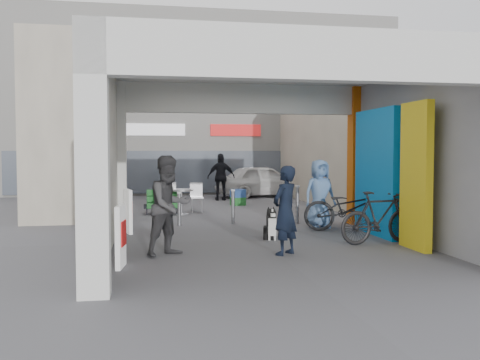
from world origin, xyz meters
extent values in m
plane|color=#4F4F54|center=(0.00, 0.00, 0.00)|extent=(90.00, 90.00, 0.00)
cube|color=silver|center=(-3.00, -4.00, 1.75)|extent=(0.40, 0.40, 3.50)
cube|color=silver|center=(-3.00, 2.00, 1.75)|extent=(0.40, 0.40, 3.50)
cube|color=#CB590B|center=(3.00, 2.00, 1.75)|extent=(0.40, 0.40, 3.50)
plane|color=silver|center=(-3.00, -1.00, 1.75)|extent=(0.00, 6.40, 6.40)
plane|color=#9B9CA1|center=(3.00, -1.00, 1.75)|extent=(0.00, 6.40, 6.40)
cube|color=#0D7CD0|center=(2.70, 0.20, 1.40)|extent=(0.15, 2.00, 2.80)
cube|color=yellow|center=(2.70, -1.60, 1.40)|extent=(0.15, 1.00, 2.80)
plane|color=#B9B9B4|center=(0.00, -1.00, 3.50)|extent=(6.40, 6.40, 0.00)
cube|color=silver|center=(0.00, 2.05, 3.15)|extent=(6.40, 0.30, 0.70)
cube|color=silver|center=(0.00, -4.05, 3.15)|extent=(6.40, 0.30, 0.70)
cube|color=white|center=(0.00, 2.22, 3.10)|extent=(4.20, 0.05, 0.55)
cube|color=silver|center=(0.00, 14.00, 4.00)|extent=(18.00, 4.00, 8.00)
cube|color=#515966|center=(0.00, 11.95, 1.00)|extent=(16.20, 0.06, 1.80)
cube|color=white|center=(-2.00, 11.96, 2.80)|extent=(2.60, 0.06, 0.50)
cube|color=red|center=(1.50, 11.96, 2.80)|extent=(2.20, 0.06, 0.50)
cube|color=#C0B59F|center=(-4.50, 7.50, 2.50)|extent=(2.00, 9.00, 5.00)
cube|color=#C0B59F|center=(4.50, 7.50, 2.50)|extent=(2.00, 9.00, 5.00)
cylinder|color=gray|center=(-1.53, 2.42, 0.42)|extent=(0.09, 0.09, 0.83)
cylinder|color=gray|center=(-0.15, 2.53, 0.43)|extent=(0.09, 0.09, 0.87)
cylinder|color=gray|center=(1.50, 2.30, 0.48)|extent=(0.09, 0.09, 0.97)
cube|color=white|center=(-2.75, -2.28, 0.50)|extent=(0.15, 0.56, 1.00)
cube|color=red|center=(-2.71, -2.28, 0.55)|extent=(0.09, 0.39, 0.40)
cube|color=white|center=(-2.75, 1.40, 0.50)|extent=(0.20, 0.55, 1.00)
cube|color=red|center=(-2.71, 1.40, 0.55)|extent=(0.13, 0.38, 0.40)
cylinder|color=#A0A0A5|center=(-1.32, 4.86, 0.36)|extent=(0.06, 0.06, 0.73)
cylinder|color=#A0A0A5|center=(-1.32, 4.86, 0.01)|extent=(0.45, 0.45, 0.02)
cylinder|color=#A0A0A5|center=(-1.32, 4.86, 0.73)|extent=(0.71, 0.71, 0.05)
cube|color=#A0A0A5|center=(-1.93, 4.66, 0.23)|extent=(0.38, 0.38, 0.46)
cube|color=#A0A0A5|center=(-1.93, 4.84, 0.68)|extent=(0.38, 0.05, 0.46)
cube|color=#A0A0A5|center=(-0.82, 5.37, 0.23)|extent=(0.38, 0.38, 0.46)
cube|color=#A0A0A5|center=(-0.82, 5.55, 0.68)|extent=(0.38, 0.05, 0.46)
cube|color=#A0A0A5|center=(-1.63, 5.47, 0.23)|extent=(0.38, 0.38, 0.46)
cube|color=#A0A0A5|center=(-1.63, 5.65, 0.68)|extent=(0.38, 0.05, 0.46)
cube|color=black|center=(-1.89, 5.15, 0.13)|extent=(1.08, 0.54, 0.27)
cube|color=#185418|center=(-1.89, 5.02, 0.27)|extent=(0.90, 0.31, 0.16)
cube|color=#185418|center=(-1.89, 5.15, 0.45)|extent=(0.90, 0.31, 0.16)
cube|color=#185418|center=(-1.89, 5.29, 0.63)|extent=(0.90, 0.31, 0.16)
cube|color=#185418|center=(0.79, 7.24, 0.14)|extent=(0.54, 0.48, 0.28)
cube|color=navy|center=(0.79, 7.24, 0.42)|extent=(0.54, 0.48, 0.28)
cube|color=black|center=(0.25, 0.06, 0.13)|extent=(0.26, 0.35, 0.26)
cube|color=black|center=(0.25, -0.08, 0.33)|extent=(0.21, 0.17, 0.39)
cube|color=white|center=(0.25, -0.18, 0.28)|extent=(0.16, 0.03, 0.37)
cylinder|color=white|center=(0.19, -0.16, 0.15)|extent=(0.05, 0.05, 0.30)
cylinder|color=white|center=(0.31, -0.16, 0.15)|extent=(0.05, 0.05, 0.30)
sphere|color=black|center=(0.25, -0.10, 0.56)|extent=(0.21, 0.21, 0.21)
cube|color=white|center=(0.25, -0.21, 0.54)|extent=(0.09, 0.13, 0.07)
cone|color=black|center=(0.19, -0.06, 0.66)|extent=(0.08, 0.08, 0.09)
cone|color=black|center=(0.30, -0.06, 0.66)|extent=(0.08, 0.08, 0.09)
imported|color=black|center=(0.12, -1.70, 0.80)|extent=(0.70, 0.67, 1.61)
imported|color=#3C3C3E|center=(-1.93, -1.41, 0.89)|extent=(1.10, 1.05, 1.79)
imported|color=#5B80B2|center=(1.82, 1.45, 0.83)|extent=(0.90, 0.68, 1.67)
imported|color=black|center=(0.48, 9.25, 0.90)|extent=(1.05, 0.44, 1.79)
imported|color=black|center=(2.30, 0.72, 0.55)|extent=(2.23, 1.45, 1.11)
imported|color=black|center=(2.30, -0.91, 0.53)|extent=(1.83, 0.77, 1.06)
imported|color=silver|center=(2.41, 10.53, 0.66)|extent=(4.06, 2.04, 1.33)
camera|label=1|loc=(-2.33, -10.97, 1.85)|focal=40.00mm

